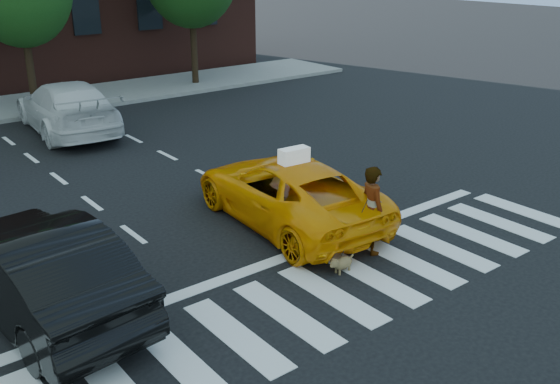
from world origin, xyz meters
The scene contains 10 objects.
ground centered at (0.00, 0.00, 0.00)m, with size 120.00×120.00×0.00m, color black.
crosswalk centered at (0.00, 0.00, 0.01)m, with size 13.00×2.40×0.01m, color silver.
stop_line centered at (0.00, 1.60, 0.01)m, with size 12.00×0.30×0.01m, color silver.
sidewalk_far centered at (0.00, 17.50, 0.07)m, with size 30.00×4.00×0.15m, color slate.
taxi centered at (1.40, 2.94, 0.70)m, with size 2.33×5.06×1.41m, color orange.
black_sedan centered at (-4.10, 2.50, 0.81)m, with size 1.71×4.90×1.61m, color black.
white_suv centered at (0.32, 13.07, 0.83)m, with size 2.32×5.72×1.66m, color silver.
woman centered at (1.75, 0.77, 0.89)m, with size 0.65×0.43×1.78m, color #999999.
dog centered at (0.68, 0.48, 0.19)m, with size 0.58×0.22×0.33m.
taxi_sign centered at (1.40, 2.74, 1.57)m, with size 0.65×0.28×0.32m, color white.
Camera 1 is at (-6.54, -6.86, 5.57)m, focal length 40.00 mm.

